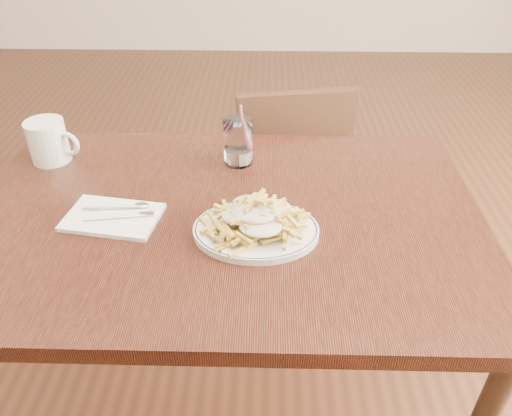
{
  "coord_description": "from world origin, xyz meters",
  "views": [
    {
      "loc": [
        0.1,
        -0.94,
        1.43
      ],
      "look_at": [
        0.08,
        -0.08,
        0.82
      ],
      "focal_mm": 35.0,
      "sensor_mm": 36.0,
      "label": 1
    }
  ],
  "objects_px": {
    "table": "(225,239)",
    "loaded_fries": "(256,215)",
    "chair_far": "(287,175)",
    "water_glass": "(238,144)",
    "fries_plate": "(256,230)",
    "coffee_mug": "(49,141)"
  },
  "relations": [
    {
      "from": "table",
      "to": "chair_far",
      "type": "bearing_deg",
      "value": 74.58
    },
    {
      "from": "table",
      "to": "loaded_fries",
      "type": "relative_size",
      "value": 5.54
    },
    {
      "from": "table",
      "to": "chair_far",
      "type": "height_order",
      "value": "chair_far"
    },
    {
      "from": "table",
      "to": "fries_plate",
      "type": "xyz_separation_m",
      "value": [
        0.08,
        -0.08,
        0.09
      ]
    },
    {
      "from": "fries_plate",
      "to": "table",
      "type": "bearing_deg",
      "value": 134.33
    },
    {
      "from": "fries_plate",
      "to": "water_glass",
      "type": "height_order",
      "value": "water_glass"
    },
    {
      "from": "chair_far",
      "to": "fries_plate",
      "type": "xyz_separation_m",
      "value": [
        -0.1,
        -0.7,
        0.29
      ]
    },
    {
      "from": "loaded_fries",
      "to": "water_glass",
      "type": "relative_size",
      "value": 1.28
    },
    {
      "from": "table",
      "to": "coffee_mug",
      "type": "distance_m",
      "value": 0.56
    },
    {
      "from": "chair_far",
      "to": "water_glass",
      "type": "distance_m",
      "value": 0.53
    },
    {
      "from": "loaded_fries",
      "to": "water_glass",
      "type": "distance_m",
      "value": 0.32
    },
    {
      "from": "loaded_fries",
      "to": "water_glass",
      "type": "height_order",
      "value": "water_glass"
    },
    {
      "from": "chair_far",
      "to": "water_glass",
      "type": "height_order",
      "value": "water_glass"
    },
    {
      "from": "table",
      "to": "water_glass",
      "type": "relative_size",
      "value": 7.07
    },
    {
      "from": "water_glass",
      "to": "coffee_mug",
      "type": "bearing_deg",
      "value": -179.95
    },
    {
      "from": "table",
      "to": "water_glass",
      "type": "bearing_deg",
      "value": 84.82
    },
    {
      "from": "fries_plate",
      "to": "coffee_mug",
      "type": "distance_m",
      "value": 0.64
    },
    {
      "from": "table",
      "to": "loaded_fries",
      "type": "bearing_deg",
      "value": -45.67
    },
    {
      "from": "table",
      "to": "fries_plate",
      "type": "distance_m",
      "value": 0.14
    },
    {
      "from": "loaded_fries",
      "to": "coffee_mug",
      "type": "height_order",
      "value": "coffee_mug"
    },
    {
      "from": "chair_far",
      "to": "loaded_fries",
      "type": "relative_size",
      "value": 3.83
    },
    {
      "from": "fries_plate",
      "to": "loaded_fries",
      "type": "bearing_deg",
      "value": 0.0
    }
  ]
}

